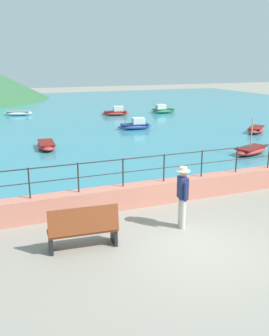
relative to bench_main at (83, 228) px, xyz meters
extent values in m
plane|color=gray|center=(2.60, -0.96, -0.56)|extent=(120.00, 120.00, 0.00)
cube|color=tan|center=(2.60, 2.24, -0.21)|extent=(20.00, 0.56, 0.70)
cylinder|color=#282623|center=(-0.94, 2.24, 0.59)|extent=(0.04, 0.04, 0.90)
cylinder|color=#282623|center=(0.47, 2.24, 0.59)|extent=(0.04, 0.04, 0.90)
cylinder|color=#282623|center=(1.89, 2.24, 0.59)|extent=(0.04, 0.04, 0.90)
cylinder|color=#282623|center=(3.30, 2.24, 0.59)|extent=(0.04, 0.04, 0.90)
cylinder|color=#282623|center=(4.72, 2.24, 0.59)|extent=(0.04, 0.04, 0.90)
cylinder|color=#282623|center=(6.13, 2.24, 0.59)|extent=(0.04, 0.04, 0.90)
cylinder|color=#282623|center=(7.55, 2.24, 0.59)|extent=(0.04, 0.04, 0.90)
cylinder|color=#282623|center=(2.60, 2.24, 1.01)|extent=(18.40, 0.04, 0.04)
cylinder|color=#282623|center=(2.60, 2.24, 0.59)|extent=(18.40, 0.03, 0.03)
cube|color=teal|center=(2.60, 24.88, -0.53)|extent=(64.00, 44.32, 0.06)
cube|color=brown|center=(0.01, 0.10, -0.10)|extent=(1.74, 0.66, 0.06)
cube|color=brown|center=(-0.01, -0.12, 0.25)|extent=(1.71, 0.29, 0.64)
cube|color=black|center=(-0.78, 0.16, -0.34)|extent=(0.12, 0.47, 0.43)
cube|color=black|center=(0.80, 0.03, -0.34)|extent=(0.12, 0.47, 0.43)
cylinder|color=beige|center=(2.84, 0.13, -0.13)|extent=(0.15, 0.15, 0.86)
cylinder|color=beige|center=(2.87, 0.31, -0.13)|extent=(0.15, 0.15, 0.86)
cube|color=navy|center=(2.85, 0.22, 0.60)|extent=(0.28, 0.39, 0.60)
cylinder|color=navy|center=(2.81, -0.02, 0.56)|extent=(0.09, 0.09, 0.52)
cylinder|color=navy|center=(2.90, 0.45, 0.56)|extent=(0.09, 0.09, 0.52)
sphere|color=tan|center=(2.85, 0.22, 1.03)|extent=(0.22, 0.22, 0.22)
cylinder|color=beige|center=(2.85, 0.22, 1.08)|extent=(0.38, 0.38, 0.02)
cylinder|color=beige|center=(2.85, 0.22, 1.14)|extent=(0.20, 0.20, 0.10)
ellipsoid|color=red|center=(1.08, 11.37, -0.32)|extent=(1.08, 2.37, 0.36)
cube|color=maroon|center=(1.08, 11.37, -0.17)|extent=(0.91, 1.90, 0.06)
ellipsoid|color=#338C59|center=(12.99, 21.69, -0.32)|extent=(2.33, 0.97, 0.36)
cube|color=#1C4D31|center=(12.99, 21.69, -0.17)|extent=(1.86, 0.82, 0.06)
cube|color=silver|center=(12.74, 21.70, 0.06)|extent=(0.82, 0.65, 0.40)
ellipsoid|color=red|center=(10.15, 6.35, -0.32)|extent=(2.47, 1.69, 0.36)
cube|color=maroon|center=(10.15, 6.35, -0.17)|extent=(1.99, 1.39, 0.06)
cylinder|color=#B2A899|center=(10.06, 6.31, 0.59)|extent=(0.06, 0.06, 1.45)
ellipsoid|color=red|center=(8.63, 21.88, -0.32)|extent=(2.44, 1.35, 0.36)
cube|color=maroon|center=(8.63, 21.88, -0.17)|extent=(1.96, 1.13, 0.06)
cube|color=silver|center=(8.87, 21.83, 0.06)|extent=(0.91, 0.78, 0.40)
ellipsoid|color=#2D4C9E|center=(7.56, 15.04, -0.32)|extent=(2.40, 1.21, 0.36)
cube|color=navy|center=(7.56, 15.04, -0.17)|extent=(1.93, 1.02, 0.06)
cube|color=silver|center=(7.81, 15.01, 0.06)|extent=(0.88, 0.74, 0.40)
ellipsoid|color=white|center=(1.11, 25.02, -0.32)|extent=(2.45, 1.44, 0.36)
cube|color=gray|center=(1.11, 25.02, -0.17)|extent=(1.97, 1.20, 0.06)
ellipsoid|color=red|center=(14.26, 11.01, -0.32)|extent=(2.32, 2.19, 0.36)
cube|color=maroon|center=(14.26, 11.01, -0.17)|extent=(1.89, 1.79, 0.06)
camera|label=1|loc=(-2.11, -8.41, 3.92)|focal=41.03mm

